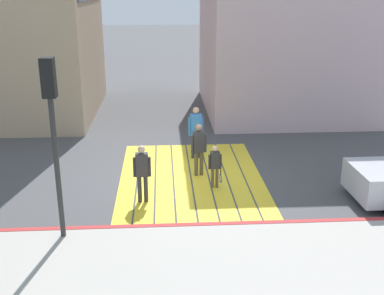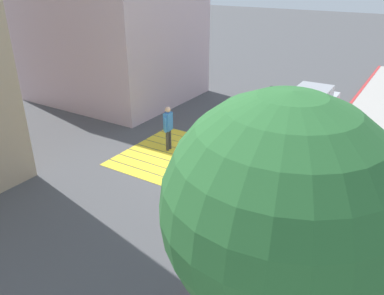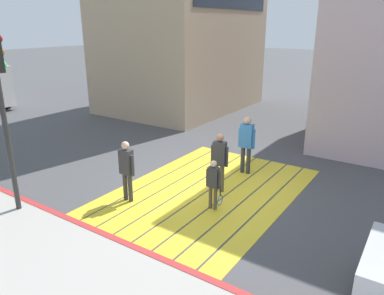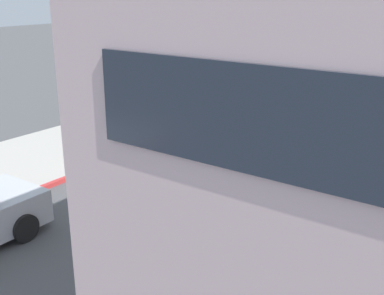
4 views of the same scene
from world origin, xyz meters
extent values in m
plane|color=#4C4C4F|center=(0.00, 0.00, 0.00)|extent=(120.00, 120.00, 0.00)
cube|color=yellow|center=(0.00, -1.93, 0.01)|extent=(6.40, 0.50, 0.01)
cube|color=yellow|center=(0.00, -1.38, 0.01)|extent=(6.40, 0.50, 0.01)
cube|color=yellow|center=(0.00, -0.83, 0.01)|extent=(6.40, 0.50, 0.01)
cube|color=yellow|center=(0.00, -0.28, 0.01)|extent=(6.40, 0.50, 0.01)
cube|color=yellow|center=(0.00, 0.27, 0.01)|extent=(6.40, 0.50, 0.01)
cube|color=yellow|center=(0.00, 0.82, 0.01)|extent=(6.40, 0.50, 0.01)
cube|color=yellow|center=(0.00, 1.38, 0.01)|extent=(6.40, 0.50, 0.01)
cube|color=yellow|center=(0.00, 1.93, 0.01)|extent=(6.40, 0.50, 0.01)
cube|color=#ADA8A0|center=(-5.60, 0.00, 0.06)|extent=(4.80, 40.00, 0.12)
cube|color=#BC3333|center=(-3.25, 0.00, 0.07)|extent=(0.16, 40.00, 0.13)
cube|color=tan|center=(8.50, 6.90, 4.90)|extent=(8.00, 6.00, 9.80)
cube|color=beige|center=(8.50, -4.73, 4.33)|extent=(8.00, 7.00, 8.66)
cube|color=#232B38|center=(8.50, -8.25, 4.77)|extent=(6.80, 0.03, 0.70)
cylinder|color=black|center=(-1.14, -5.09, 0.33)|extent=(0.23, 0.66, 0.66)
cylinder|color=#2D2D2D|center=(-3.60, 3.20, 1.70)|extent=(0.12, 0.12, 3.40)
cube|color=black|center=(-3.60, 3.20, 3.82)|extent=(0.28, 0.28, 0.84)
sphere|color=maroon|center=(-3.44, 3.20, 4.10)|extent=(0.18, 0.18, 0.18)
sphere|color=#956310|center=(-3.44, 3.20, 3.83)|extent=(0.18, 0.18, 0.18)
sphere|color=#35FF59|center=(-3.44, 3.20, 3.56)|extent=(0.18, 0.18, 0.18)
cylinder|color=#333338|center=(1.78, -0.18, 0.43)|extent=(0.13, 0.13, 0.85)
cylinder|color=#333338|center=(1.80, -0.37, 0.43)|extent=(0.13, 0.13, 0.85)
cube|color=#3372BF|center=(1.79, -0.28, 1.21)|extent=(0.27, 0.40, 0.71)
sphere|color=tan|center=(1.79, -0.28, 1.70)|extent=(0.22, 0.22, 0.22)
cylinder|color=#3372BF|center=(1.76, -0.06, 1.14)|extent=(0.09, 0.09, 0.60)
cylinder|color=#3372BF|center=(1.81, -0.49, 1.14)|extent=(0.09, 0.09, 0.60)
cylinder|color=#333338|center=(-1.63, 1.50, 0.39)|extent=(0.12, 0.12, 0.77)
cylinder|color=#333338|center=(-1.63, 1.33, 0.39)|extent=(0.12, 0.12, 0.77)
cube|color=#333338|center=(-1.63, 1.42, 1.09)|extent=(0.22, 0.35, 0.64)
sphere|color=beige|center=(-1.63, 1.42, 1.53)|extent=(0.20, 0.20, 0.20)
cylinder|color=#333338|center=(-1.64, 1.61, 1.03)|extent=(0.08, 0.08, 0.55)
cylinder|color=#333338|center=(-1.62, 1.22, 1.03)|extent=(0.08, 0.08, 0.55)
cylinder|color=brown|center=(0.18, -0.17, 0.39)|extent=(0.12, 0.12, 0.79)
cylinder|color=brown|center=(0.21, -0.34, 0.39)|extent=(0.12, 0.12, 0.79)
cube|color=#333338|center=(0.20, -0.25, 1.11)|extent=(0.28, 0.38, 0.65)
sphere|color=#9E7051|center=(0.20, -0.25, 1.56)|extent=(0.20, 0.20, 0.20)
cylinder|color=#333338|center=(0.16, -0.06, 1.05)|extent=(0.09, 0.09, 0.56)
cylinder|color=#333338|center=(0.23, -0.45, 1.05)|extent=(0.09, 0.09, 0.56)
cylinder|color=brown|center=(-0.78, -0.58, 0.31)|extent=(0.09, 0.09, 0.61)
cylinder|color=brown|center=(-0.78, -0.71, 0.31)|extent=(0.09, 0.09, 0.61)
cube|color=#333338|center=(-0.78, -0.65, 0.86)|extent=(0.18, 0.28, 0.51)
sphere|color=beige|center=(-0.78, -0.65, 1.22)|extent=(0.16, 0.16, 0.16)
cylinder|color=#333338|center=(-0.79, -0.48, 0.81)|extent=(0.07, 0.07, 0.43)
cylinder|color=#333338|center=(-0.77, -0.81, 0.81)|extent=(0.07, 0.07, 0.43)
cylinder|color=black|center=(-0.74, -0.83, 0.52)|extent=(0.03, 0.03, 0.28)
torus|color=blue|center=(-0.74, -0.83, 0.28)|extent=(0.28, 0.04, 0.28)
camera|label=1|loc=(-13.67, 0.83, 5.65)|focal=44.85mm
camera|label=2|loc=(-6.34, 10.95, 6.59)|focal=35.68mm
camera|label=3|loc=(-7.91, -4.83, 4.42)|focal=34.44mm
camera|label=4|loc=(7.74, -10.76, 5.54)|focal=44.70mm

